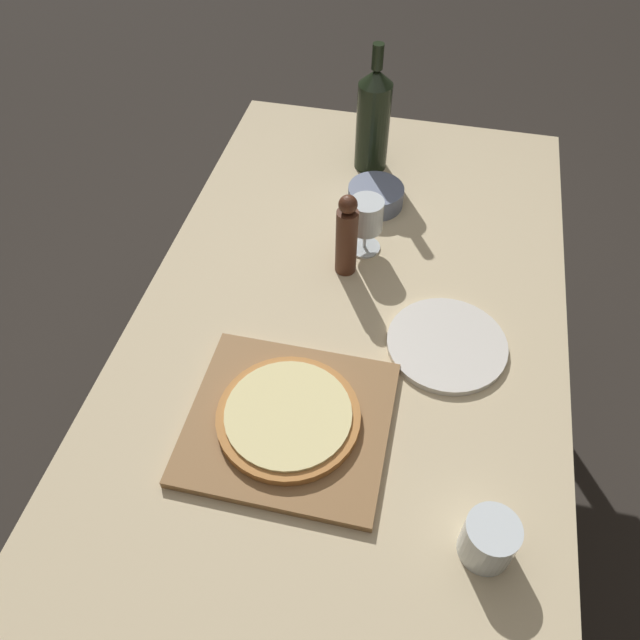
{
  "coord_description": "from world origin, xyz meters",
  "views": [
    {
      "loc": [
        0.13,
        -0.87,
        1.79
      ],
      "look_at": [
        -0.05,
        -0.08,
        0.84
      ],
      "focal_mm": 35.0,
      "sensor_mm": 36.0,
      "label": 1
    }
  ],
  "objects_px": {
    "wine_bottle": "(373,119)",
    "pepper_mill": "(347,237)",
    "small_bowl": "(376,196)",
    "pizza": "(288,416)",
    "wine_glass": "(366,217)"
  },
  "relations": [
    {
      "from": "small_bowl",
      "to": "pepper_mill",
      "type": "bearing_deg",
      "value": -96.72
    },
    {
      "from": "pizza",
      "to": "pepper_mill",
      "type": "relative_size",
      "value": 1.28
    },
    {
      "from": "wine_bottle",
      "to": "wine_glass",
      "type": "bearing_deg",
      "value": -82.83
    },
    {
      "from": "pepper_mill",
      "to": "small_bowl",
      "type": "distance_m",
      "value": 0.26
    },
    {
      "from": "pepper_mill",
      "to": "wine_glass",
      "type": "xyz_separation_m",
      "value": [
        0.03,
        0.08,
        -0.01
      ]
    },
    {
      "from": "wine_bottle",
      "to": "small_bowl",
      "type": "xyz_separation_m",
      "value": [
        0.04,
        -0.16,
        -0.12
      ]
    },
    {
      "from": "wine_bottle",
      "to": "small_bowl",
      "type": "relative_size",
      "value": 2.4
    },
    {
      "from": "wine_bottle",
      "to": "wine_glass",
      "type": "distance_m",
      "value": 0.33
    },
    {
      "from": "wine_bottle",
      "to": "pizza",
      "type": "bearing_deg",
      "value": -90.85
    },
    {
      "from": "pepper_mill",
      "to": "wine_glass",
      "type": "relative_size",
      "value": 1.5
    },
    {
      "from": "wine_glass",
      "to": "small_bowl",
      "type": "xyz_separation_m",
      "value": [
        -0.0,
        0.17,
        -0.07
      ]
    },
    {
      "from": "pizza",
      "to": "wine_glass",
      "type": "bearing_deg",
      "value": 83.99
    },
    {
      "from": "pizza",
      "to": "pepper_mill",
      "type": "bearing_deg",
      "value": 86.86
    },
    {
      "from": "pepper_mill",
      "to": "wine_bottle",
      "type": "bearing_deg",
      "value": 91.58
    },
    {
      "from": "wine_bottle",
      "to": "pepper_mill",
      "type": "bearing_deg",
      "value": -88.42
    }
  ]
}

